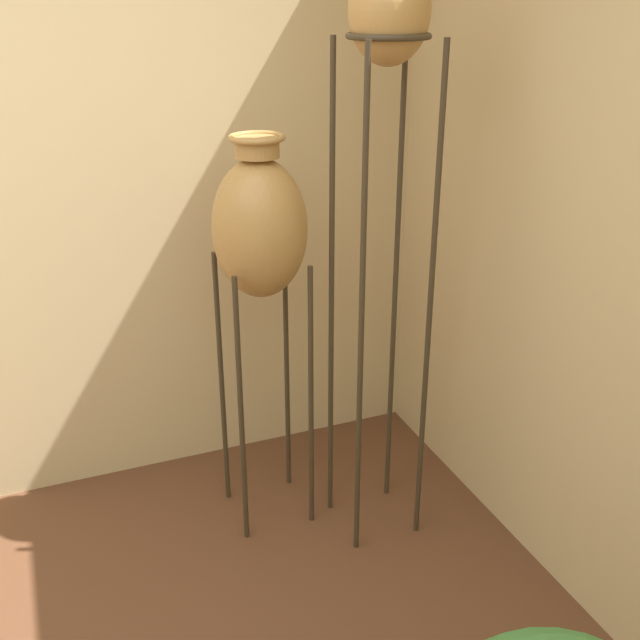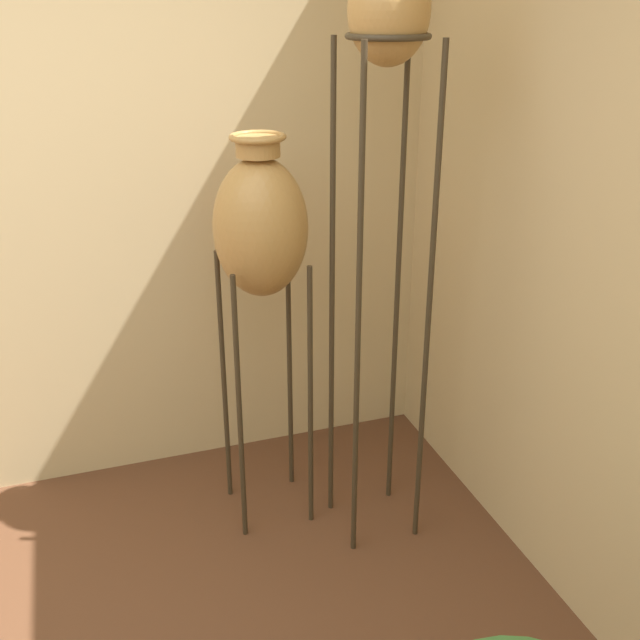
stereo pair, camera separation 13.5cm
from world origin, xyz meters
The scene contains 2 objects.
vase_stand_tall centered at (1.41, 1.16, 1.83)m, with size 0.28×0.28×2.19m.
vase_stand_medium centered at (1.04, 1.38, 1.20)m, with size 0.34×0.34×1.53m.
Camera 2 is at (0.41, -1.11, 1.97)m, focal length 42.00 mm.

